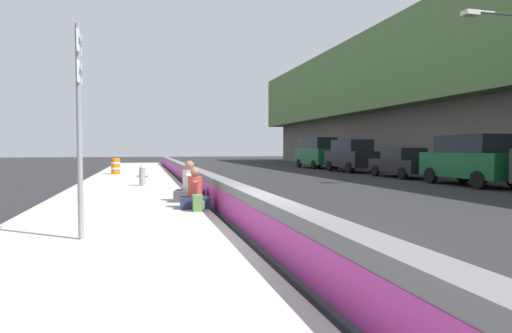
{
  "coord_description": "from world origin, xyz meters",
  "views": [
    {
      "loc": [
        -7.44,
        2.03,
        1.68
      ],
      "look_at": [
        6.09,
        -1.49,
        1.08
      ],
      "focal_mm": 30.23,
      "sensor_mm": 36.0,
      "label": 1
    }
  ],
  "objects_px": {
    "seated_person_foreground": "(195,195)",
    "street_lamp": "(510,80)",
    "backpack": "(198,203)",
    "parked_car_fourth": "(402,163)",
    "route_sign_post": "(79,116)",
    "seated_person_middle": "(190,188)",
    "construction_barrel": "(116,166)",
    "fire_hydrant": "(142,175)",
    "parked_car_midline": "(351,155)",
    "parked_car_far": "(317,152)",
    "parked_car_third": "(471,159)"
  },
  "relations": [
    {
      "from": "construction_barrel",
      "to": "parked_car_midline",
      "type": "relative_size",
      "value": 0.2
    },
    {
      "from": "construction_barrel",
      "to": "parked_car_third",
      "type": "distance_m",
      "value": 19.15
    },
    {
      "from": "construction_barrel",
      "to": "parked_car_fourth",
      "type": "distance_m",
      "value": 16.8
    },
    {
      "from": "route_sign_post",
      "to": "parked_car_midline",
      "type": "bearing_deg",
      "value": -37.22
    },
    {
      "from": "route_sign_post",
      "to": "seated_person_foreground",
      "type": "xyz_separation_m",
      "value": [
        3.35,
        -2.3,
        -1.74
      ]
    },
    {
      "from": "parked_car_third",
      "to": "parked_car_midline",
      "type": "distance_m",
      "value": 11.56
    },
    {
      "from": "street_lamp",
      "to": "route_sign_post",
      "type": "bearing_deg",
      "value": 115.21
    },
    {
      "from": "parked_car_third",
      "to": "parked_car_far",
      "type": "relative_size",
      "value": 0.94
    },
    {
      "from": "street_lamp",
      "to": "parked_car_midline",
      "type": "height_order",
      "value": "street_lamp"
    },
    {
      "from": "street_lamp",
      "to": "parked_car_fourth",
      "type": "xyz_separation_m",
      "value": [
        6.17,
        1.19,
        -3.79
      ]
    },
    {
      "from": "seated_person_foreground",
      "to": "construction_barrel",
      "type": "distance_m",
      "value": 16.16
    },
    {
      "from": "fire_hydrant",
      "to": "parked_car_midline",
      "type": "height_order",
      "value": "parked_car_midline"
    },
    {
      "from": "fire_hydrant",
      "to": "seated_person_foreground",
      "type": "bearing_deg",
      "value": -169.45
    },
    {
      "from": "seated_person_middle",
      "to": "backpack",
      "type": "bearing_deg",
      "value": 179.59
    },
    {
      "from": "parked_car_midline",
      "to": "backpack",
      "type": "bearing_deg",
      "value": 143.19
    },
    {
      "from": "route_sign_post",
      "to": "seated_person_middle",
      "type": "distance_m",
      "value": 5.62
    },
    {
      "from": "route_sign_post",
      "to": "street_lamp",
      "type": "height_order",
      "value": "street_lamp"
    },
    {
      "from": "fire_hydrant",
      "to": "route_sign_post",
      "type": "bearing_deg",
      "value": 174.79
    },
    {
      "from": "parked_car_fourth",
      "to": "parked_car_midline",
      "type": "distance_m",
      "value": 6.09
    },
    {
      "from": "backpack",
      "to": "parked_car_fourth",
      "type": "relative_size",
      "value": 0.09
    },
    {
      "from": "parked_car_third",
      "to": "parked_car_midline",
      "type": "xyz_separation_m",
      "value": [
        11.56,
        0.0,
        0.0
      ]
    },
    {
      "from": "route_sign_post",
      "to": "backpack",
      "type": "relative_size",
      "value": 9.0
    },
    {
      "from": "seated_person_foreground",
      "to": "parked_car_fourth",
      "type": "height_order",
      "value": "parked_car_fourth"
    },
    {
      "from": "route_sign_post",
      "to": "construction_barrel",
      "type": "xyz_separation_m",
      "value": [
        19.24,
        0.61,
        -1.59
      ]
    },
    {
      "from": "seated_person_foreground",
      "to": "parked_car_third",
      "type": "height_order",
      "value": "parked_car_third"
    },
    {
      "from": "parked_car_midline",
      "to": "seated_person_middle",
      "type": "bearing_deg",
      "value": 139.68
    },
    {
      "from": "backpack",
      "to": "parked_car_third",
      "type": "distance_m",
      "value": 14.14
    },
    {
      "from": "seated_person_middle",
      "to": "parked_car_far",
      "type": "distance_m",
      "value": 24.89
    },
    {
      "from": "street_lamp",
      "to": "backpack",
      "type": "bearing_deg",
      "value": 109.4
    },
    {
      "from": "fire_hydrant",
      "to": "parked_car_third",
      "type": "relative_size",
      "value": 0.18
    },
    {
      "from": "parked_car_fourth",
      "to": "parked_car_midline",
      "type": "height_order",
      "value": "parked_car_midline"
    },
    {
      "from": "seated_person_middle",
      "to": "backpack",
      "type": "relative_size",
      "value": 2.94
    },
    {
      "from": "parked_car_third",
      "to": "parked_car_midline",
      "type": "bearing_deg",
      "value": 0.01
    },
    {
      "from": "construction_barrel",
      "to": "parked_car_far",
      "type": "bearing_deg",
      "value": -66.4
    },
    {
      "from": "route_sign_post",
      "to": "street_lamp",
      "type": "xyz_separation_m",
      "value": [
        7.78,
        -16.52,
        2.44
      ]
    },
    {
      "from": "parked_car_third",
      "to": "parked_car_fourth",
      "type": "height_order",
      "value": "parked_car_third"
    },
    {
      "from": "parked_car_fourth",
      "to": "parked_car_midline",
      "type": "bearing_deg",
      "value": 1.13
    },
    {
      "from": "construction_barrel",
      "to": "seated_person_middle",
      "type": "bearing_deg",
      "value": -168.51
    },
    {
      "from": "route_sign_post",
      "to": "fire_hydrant",
      "type": "xyz_separation_m",
      "value": [
        10.54,
        -0.96,
        -1.62
      ]
    },
    {
      "from": "backpack",
      "to": "street_lamp",
      "type": "distance_m",
      "value": 15.68
    },
    {
      "from": "seated_person_middle",
      "to": "parked_car_third",
      "type": "bearing_deg",
      "value": -74.24
    },
    {
      "from": "seated_person_middle",
      "to": "parked_car_fourth",
      "type": "relative_size",
      "value": 0.26
    },
    {
      "from": "backpack",
      "to": "parked_car_fourth",
      "type": "xyz_separation_m",
      "value": [
        11.17,
        -13.03,
        0.53
      ]
    },
    {
      "from": "construction_barrel",
      "to": "backpack",
      "type": "bearing_deg",
      "value": -169.97
    },
    {
      "from": "street_lamp",
      "to": "parked_car_far",
      "type": "xyz_separation_m",
      "value": [
        18.35,
        1.36,
        -3.3
      ]
    },
    {
      "from": "parked_car_midline",
      "to": "parked_car_far",
      "type": "bearing_deg",
      "value": 0.51
    },
    {
      "from": "seated_person_foreground",
      "to": "street_lamp",
      "type": "xyz_separation_m",
      "value": [
        4.43,
        -14.22,
        4.19
      ]
    },
    {
      "from": "seated_person_foreground",
      "to": "seated_person_middle",
      "type": "distance_m",
      "value": 1.48
    },
    {
      "from": "parked_car_far",
      "to": "parked_car_third",
      "type": "bearing_deg",
      "value": -179.82
    },
    {
      "from": "construction_barrel",
      "to": "seated_person_foreground",
      "type": "bearing_deg",
      "value": -169.61
    }
  ]
}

